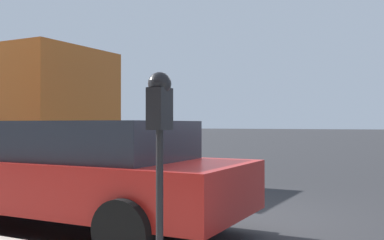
% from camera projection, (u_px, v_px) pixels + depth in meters
% --- Properties ---
extents(ground_plane, '(220.00, 220.00, 0.00)m').
position_uv_depth(ground_plane, '(203.00, 222.00, 6.25)').
color(ground_plane, '#2B2B2D').
extents(parking_meter, '(0.21, 0.19, 1.65)m').
position_uv_depth(parking_meter, '(160.00, 120.00, 3.62)').
color(parking_meter, black).
rests_on(parking_meter, sidewalk).
extents(car_red, '(2.02, 4.56, 1.40)m').
position_uv_depth(car_red, '(77.00, 171.00, 5.79)').
color(car_red, '#B21E19').
rests_on(car_red, ground_plane).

